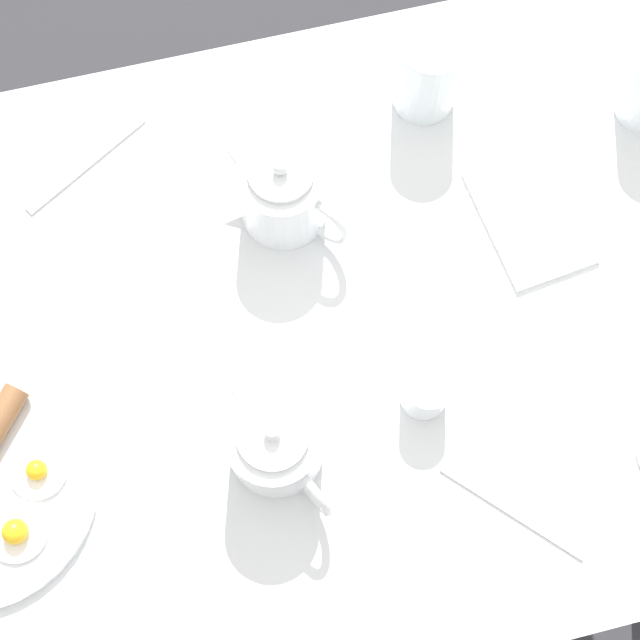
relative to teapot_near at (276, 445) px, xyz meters
The scene contains 9 objects.
ground_plane 0.80m from the teapot_near, 30.87° to the right, with size 8.00×8.00×0.00m, color #333338.
table 0.21m from the teapot_near, 30.87° to the right, with size 0.84×1.19×0.73m.
teapot_near is the anchor object (origin of this frame).
teapot_far 0.31m from the teapot_near, 14.47° to the right, with size 0.16×0.14×0.13m.
wine_glass_spare 0.51m from the teapot_near, 35.03° to the right, with size 0.08×0.08×0.12m.
creamer_jug 0.19m from the teapot_near, 82.11° to the right, with size 0.08×0.06×0.06m.
napkin_folded 0.44m from the teapot_near, 59.96° to the right, with size 0.19×0.13×0.01m.
fork_by_plate 0.28m from the teapot_near, 117.26° to the right, with size 0.15×0.14×0.00m.
knife_by_plate 0.46m from the teapot_near, 20.53° to the left, with size 0.11×0.17×0.00m.
Camera 1 is at (-0.32, 0.08, 1.78)m, focal length 50.00 mm.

